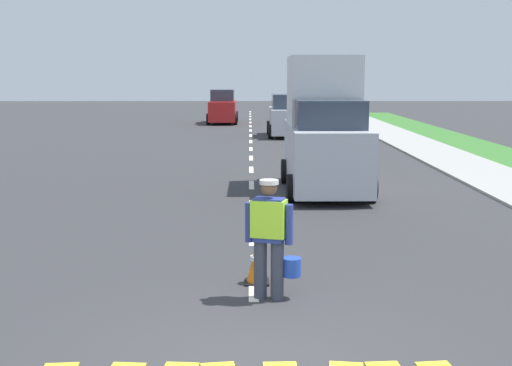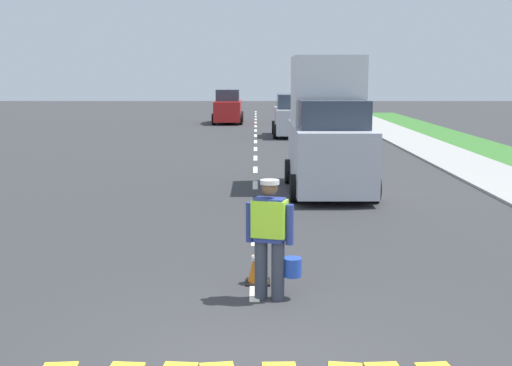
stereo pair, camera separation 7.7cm
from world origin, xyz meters
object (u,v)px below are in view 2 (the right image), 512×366
object	(u,v)px
traffic_cone_near	(256,261)
car_outgoing_far	(290,117)
car_oncoming_third	(226,108)
delivery_truck	(326,130)
road_worker	(269,233)

from	to	relation	value
traffic_cone_near	car_outgoing_far	xyz separation A→B (m)	(1.74, 23.51, 0.63)
car_outgoing_far	car_oncoming_third	size ratio (longest dim) A/B	0.99
delivery_truck	car_oncoming_third	size ratio (longest dim) A/B	1.13
delivery_truck	car_oncoming_third	bearing A→B (deg)	98.54
traffic_cone_near	car_oncoming_third	world-z (taller)	car_oncoming_third
car_outgoing_far	car_oncoming_third	xyz separation A→B (m)	(-3.52, 8.81, 0.00)
traffic_cone_near	car_oncoming_third	xyz separation A→B (m)	(-1.77, 32.32, 0.64)
road_worker	traffic_cone_near	world-z (taller)	road_worker
road_worker	car_outgoing_far	xyz separation A→B (m)	(1.56, 24.22, 0.03)
traffic_cone_near	car_oncoming_third	distance (m)	32.37
delivery_truck	car_oncoming_third	xyz separation A→B (m)	(-3.65, 24.31, -0.64)
traffic_cone_near	car_oncoming_third	size ratio (longest dim) A/B	0.17
delivery_truck	car_oncoming_third	distance (m)	24.59
road_worker	traffic_cone_near	distance (m)	0.95
road_worker	car_oncoming_third	size ratio (longest dim) A/B	0.41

